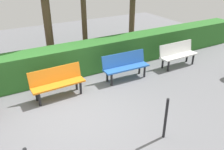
{
  "coord_description": "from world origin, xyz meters",
  "views": [
    {
      "loc": [
        1.6,
        4.85,
        3.56
      ],
      "look_at": [
        -1.4,
        -0.43,
        0.55
      ],
      "focal_mm": 37.38,
      "sensor_mm": 36.0,
      "label": 1
    }
  ],
  "objects": [
    {
      "name": "hedge_row",
      "position": [
        -1.05,
        -2.13,
        0.51
      ],
      "size": [
        14.86,
        0.8,
        1.02
      ],
      "primitive_type": "cube",
      "color": "#2D6B28",
      "rests_on": "ground_plane"
    },
    {
      "name": "ground_plane",
      "position": [
        0.0,
        0.0,
        0.0
      ],
      "size": [
        18.86,
        18.86,
        0.0
      ],
      "primitive_type": "plane",
      "color": "slate"
    },
    {
      "name": "railing_post_mid",
      "position": [
        -1.41,
        1.89,
        0.5
      ],
      "size": [
        0.06,
        0.06,
        1.0
      ],
      "primitive_type": "cylinder",
      "color": "black",
      "rests_on": "ground_plane"
    },
    {
      "name": "bench_white",
      "position": [
        -4.44,
        -0.91,
        0.48
      ],
      "size": [
        1.53,
        0.47,
        0.86
      ],
      "rotation": [
        0.0,
        0.0,
        0.01
      ],
      "color": "white",
      "rests_on": "ground_plane"
    },
    {
      "name": "bench_blue",
      "position": [
        -2.21,
        -0.98,
        0.48
      ],
      "size": [
        1.56,
        0.51,
        0.86
      ],
      "rotation": [
        0.0,
        0.0,
        -0.03
      ],
      "color": "blue",
      "rests_on": "ground_plane"
    },
    {
      "name": "bench_orange",
      "position": [
        0.07,
        -0.97,
        0.48
      ],
      "size": [
        1.52,
        0.51,
        0.86
      ],
      "rotation": [
        0.0,
        0.0,
        0.03
      ],
      "color": "orange",
      "rests_on": "ground_plane"
    }
  ]
}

